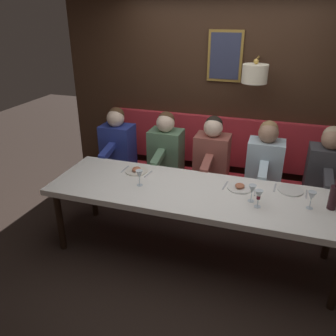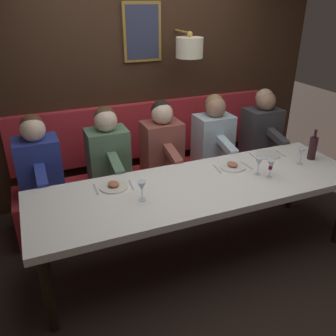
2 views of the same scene
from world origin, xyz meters
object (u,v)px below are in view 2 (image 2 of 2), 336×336
Objects in this scene: dining_table at (200,190)px; diner_far at (108,149)px; wine_glass_0 at (142,187)px; wine_glass_3 at (302,152)px; wine_bottle at (313,148)px; diner_nearest at (262,126)px; wine_glass_1 at (259,163)px; diner_middle at (162,141)px; diner_farthest at (38,159)px; diner_near at (214,133)px; wine_glass_2 at (271,165)px.

dining_table is 3.61× the size of diner_far.
wine_glass_0 is 1.59m from wine_glass_3.
wine_bottle is (0.05, -1.23, 0.18)m from dining_table.
diner_nearest is 1.16m from wine_glass_1.
diner_middle is at bearing -0.17° from dining_table.
wine_glass_0 is at bearing -143.54° from diner_farthest.
wine_bottle is at bearing -143.10° from diner_near.
diner_near reaches higher than wine_glass_2.
diner_far is at bearing 50.95° from wine_glass_1.
diner_middle is at bearing -90.00° from diner_far.
diner_nearest is at bearing -62.35° from wine_glass_0.
diner_nearest is at bearing -54.91° from dining_table.
wine_glass_0 is 1.78m from wine_bottle.
diner_near is 1.49m from wine_glass_0.
diner_farthest is (0.00, 1.84, 0.00)m from diner_near.
diner_farthest is 1.17m from wine_glass_0.
wine_glass_2 is at bearing -100.78° from dining_table.
diner_middle reaches higher than wine_bottle.
wine_glass_2 is 0.55× the size of wine_bottle.
diner_middle is 1.48m from wine_bottle.
diner_near and diner_middle have the same top height.
diner_near is at bearing -50.74° from wine_glass_0.
diner_near reaches higher than wine_bottle.
diner_nearest reaches higher than wine_glass_1.
wine_glass_2 is at bearing 105.07° from wine_glass_3.
diner_middle and diner_farthest have the same top height.
diner_middle reaches higher than wine_glass_1.
diner_far is 1.56m from wine_glass_2.
wine_bottle is at bearing -114.60° from diner_far.
diner_middle is 0.58m from diner_far.
diner_nearest is 1.00× the size of diner_far.
wine_glass_0 is at bearing 96.13° from dining_table.
diner_near is 4.82× the size of wine_glass_1.
diner_middle is at bearing 31.49° from wine_glass_2.
wine_bottle is (0.09, -0.68, -0.00)m from wine_glass_1.
wine_glass_1 is at bearing -117.15° from diner_farthest.
diner_farthest is 2.45m from wine_glass_3.
diner_near is 1.00× the size of diner_farthest.
dining_table is at bearing -146.81° from diner_far.
wine_glass_0 is (-0.94, 1.79, 0.04)m from diner_nearest.
diner_nearest is at bearing -90.00° from diner_middle.
dining_table is 17.41× the size of wine_glass_2.
dining_table is 3.61× the size of diner_nearest.
wine_glass_2 is at bearing -129.98° from diner_far.
diner_far is (0.88, 0.58, 0.13)m from dining_table.
wine_glass_2 is (-1.00, -0.61, 0.04)m from diner_middle.
wine_glass_3 is 0.55× the size of wine_bottle.
wine_bottle is at bearing 178.51° from diner_nearest.
diner_middle is at bearing -29.92° from wine_glass_0.
wine_glass_1 is (-0.91, -1.13, 0.04)m from diner_far.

